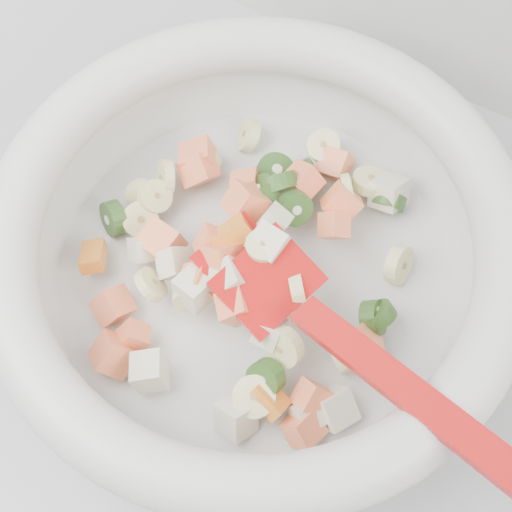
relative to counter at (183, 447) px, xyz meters
The scene contains 2 objects.
counter is the anchor object (origin of this frame).
mixing_bowl 0.51m from the counter, 37.14° to the left, with size 0.41×0.35×0.12m.
Camera 1 is at (0.18, 1.30, 1.41)m, focal length 55.00 mm.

